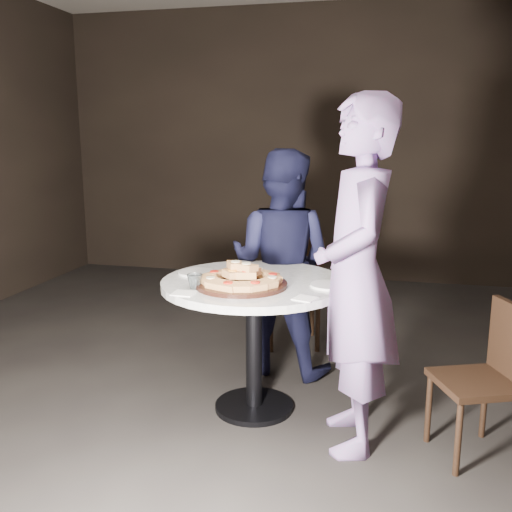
{
  "coord_description": "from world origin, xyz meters",
  "views": [
    {
      "loc": [
        0.72,
        -2.92,
        1.6
      ],
      "look_at": [
        -0.01,
        0.19,
        0.92
      ],
      "focal_mm": 40.0,
      "sensor_mm": 36.0,
      "label": 1
    }
  ],
  "objects_px": {
    "chair_far": "(294,284)",
    "diner_teal": "(356,277)",
    "chair_right": "(492,370)",
    "diner_navy": "(281,263)",
    "water_glass": "(195,281)",
    "focaccia_pile": "(241,277)",
    "serving_board": "(241,284)",
    "table": "(254,305)"
  },
  "relations": [
    {
      "from": "chair_right",
      "to": "serving_board",
      "type": "bearing_deg",
      "value": -114.46
    },
    {
      "from": "chair_far",
      "to": "chair_right",
      "type": "bearing_deg",
      "value": 119.42
    },
    {
      "from": "serving_board",
      "to": "chair_far",
      "type": "bearing_deg",
      "value": 85.54
    },
    {
      "from": "table",
      "to": "diner_teal",
      "type": "relative_size",
      "value": 0.71
    },
    {
      "from": "serving_board",
      "to": "chair_far",
      "type": "relative_size",
      "value": 0.57
    },
    {
      "from": "water_glass",
      "to": "diner_navy",
      "type": "bearing_deg",
      "value": 71.01
    },
    {
      "from": "focaccia_pile",
      "to": "diner_navy",
      "type": "bearing_deg",
      "value": 84.81
    },
    {
      "from": "table",
      "to": "focaccia_pile",
      "type": "bearing_deg",
      "value": -102.88
    },
    {
      "from": "chair_far",
      "to": "chair_right",
      "type": "distance_m",
      "value": 1.75
    },
    {
      "from": "serving_board",
      "to": "chair_far",
      "type": "xyz_separation_m",
      "value": [
        0.09,
        1.2,
        -0.3
      ]
    },
    {
      "from": "serving_board",
      "to": "chair_right",
      "type": "xyz_separation_m",
      "value": [
        1.3,
        -0.06,
        -0.35
      ]
    },
    {
      "from": "water_glass",
      "to": "diner_teal",
      "type": "height_order",
      "value": "diner_teal"
    },
    {
      "from": "diner_navy",
      "to": "diner_teal",
      "type": "bearing_deg",
      "value": 132.58
    },
    {
      "from": "chair_far",
      "to": "chair_right",
      "type": "relative_size",
      "value": 1.11
    },
    {
      "from": "table",
      "to": "chair_far",
      "type": "height_order",
      "value": "chair_far"
    },
    {
      "from": "water_glass",
      "to": "chair_right",
      "type": "xyz_separation_m",
      "value": [
        1.54,
        0.04,
        -0.38
      ]
    },
    {
      "from": "focaccia_pile",
      "to": "water_glass",
      "type": "height_order",
      "value": "focaccia_pile"
    },
    {
      "from": "chair_right",
      "to": "diner_navy",
      "type": "height_order",
      "value": "diner_navy"
    },
    {
      "from": "focaccia_pile",
      "to": "chair_far",
      "type": "bearing_deg",
      "value": 85.54
    },
    {
      "from": "chair_far",
      "to": "diner_navy",
      "type": "xyz_separation_m",
      "value": [
        -0.02,
        -0.42,
        0.25
      ]
    },
    {
      "from": "focaccia_pile",
      "to": "diner_teal",
      "type": "bearing_deg",
      "value": -8.04
    },
    {
      "from": "diner_navy",
      "to": "diner_teal",
      "type": "xyz_separation_m",
      "value": [
        0.55,
        -0.87,
        0.14
      ]
    },
    {
      "from": "table",
      "to": "diner_teal",
      "type": "distance_m",
      "value": 0.69
    },
    {
      "from": "table",
      "to": "water_glass",
      "type": "height_order",
      "value": "water_glass"
    },
    {
      "from": "diner_teal",
      "to": "chair_right",
      "type": "bearing_deg",
      "value": 79.93
    },
    {
      "from": "chair_far",
      "to": "diner_navy",
      "type": "bearing_deg",
      "value": 72.56
    },
    {
      "from": "chair_far",
      "to": "diner_teal",
      "type": "distance_m",
      "value": 1.45
    },
    {
      "from": "chair_far",
      "to": "diner_teal",
      "type": "bearing_deg",
      "value": 97.9
    },
    {
      "from": "chair_far",
      "to": "diner_teal",
      "type": "relative_size",
      "value": 0.48
    },
    {
      "from": "focaccia_pile",
      "to": "chair_far",
      "type": "xyz_separation_m",
      "value": [
        0.09,
        1.2,
        -0.34
      ]
    },
    {
      "from": "water_glass",
      "to": "diner_teal",
      "type": "bearing_deg",
      "value": 0.74
    },
    {
      "from": "table",
      "to": "chair_right",
      "type": "distance_m",
      "value": 1.3
    },
    {
      "from": "water_glass",
      "to": "chair_far",
      "type": "bearing_deg",
      "value": 75.92
    },
    {
      "from": "chair_right",
      "to": "table",
      "type": "bearing_deg",
      "value": -121.3
    },
    {
      "from": "diner_navy",
      "to": "chair_far",
      "type": "bearing_deg",
      "value": -82.76
    },
    {
      "from": "serving_board",
      "to": "diner_teal",
      "type": "distance_m",
      "value": 0.64
    },
    {
      "from": "table",
      "to": "focaccia_pile",
      "type": "distance_m",
      "value": 0.26
    },
    {
      "from": "focaccia_pile",
      "to": "diner_navy",
      "type": "xyz_separation_m",
      "value": [
        0.07,
        0.79,
        -0.09
      ]
    },
    {
      "from": "focaccia_pile",
      "to": "water_glass",
      "type": "distance_m",
      "value": 0.25
    },
    {
      "from": "diner_teal",
      "to": "diner_navy",
      "type": "bearing_deg",
      "value": -160.4
    },
    {
      "from": "diner_teal",
      "to": "focaccia_pile",
      "type": "bearing_deg",
      "value": -110.7
    },
    {
      "from": "table",
      "to": "diner_navy",
      "type": "bearing_deg",
      "value": 86.69
    }
  ]
}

